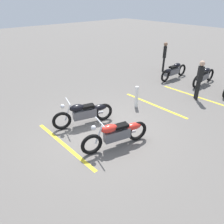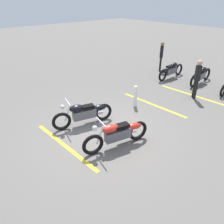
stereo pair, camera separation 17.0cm
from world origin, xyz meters
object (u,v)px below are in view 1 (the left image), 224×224
Objects in this scene: motorcycle_bright_foreground at (117,133)px; motorcycle_dark_foreground at (85,113)px; motorcycle_row_right at (173,71)px; motorcycle_row_center at (203,76)px; bystander_near_row at (199,78)px; bystander_secondary at (164,55)px; bollard_post at (136,97)px.

motorcycle_bright_foreground is 1.73m from motorcycle_dark_foreground.
motorcycle_row_center is at bearing -74.09° from motorcycle_row_right.
motorcycle_dark_foreground is at bearing 26.09° from bystander_near_row.
bystander_near_row reaches higher than motorcycle_row_center.
motorcycle_dark_foreground is at bearing -108.27° from bystander_secondary.
bystander_near_row is 1.00× the size of bystander_secondary.
motorcycle_row_center is 2.84m from bystander_secondary.
motorcycle_row_center is 2.11m from bystander_near_row.
motorcycle_bright_foreground is 8.19m from bystander_secondary.
bystander_near_row reaches higher than motorcycle_dark_foreground.
motorcycle_row_right is 1.52m from bystander_secondary.
motorcycle_bright_foreground is 7.02m from motorcycle_row_center.
bystander_secondary reaches higher than bollard_post.
bystander_secondary is 1.94× the size of bollard_post.
motorcycle_row_right is 1.27× the size of bystander_near_row.
bystander_secondary reaches higher than motorcycle_dark_foreground.
motorcycle_dark_foreground is 0.98× the size of motorcycle_row_right.
motorcycle_bright_foreground is 5.08m from bystander_near_row.
motorcycle_row_right is 4.21m from bollard_post.
motorcycle_row_right is at bearing -144.32° from motorcycle_bright_foreground.
motorcycle_row_center is at bearing -169.26° from motorcycle_dark_foreground.
bystander_near_row is (5.04, 0.28, 0.51)m from motorcycle_bright_foreground.
bystander_secondary is at bearing 81.49° from motorcycle_row_center.
bollard_post is (-4.51, 0.48, -0.00)m from motorcycle_row_center.
motorcycle_bright_foreground is at bearing -96.55° from bystander_secondary.
motorcycle_bright_foreground is 1.26× the size of bystander_secondary.
bystander_near_row is 1.94× the size of bollard_post.
bystander_secondary is at bearing 59.64° from motorcycle_row_right.
bystander_near_row is at bearing -25.25° from bollard_post.
motorcycle_row_center is 2.44× the size of bollard_post.
motorcycle_row_center is at bearing -6.11° from bollard_post.
motorcycle_dark_foreground is 6.97m from motorcycle_row_center.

